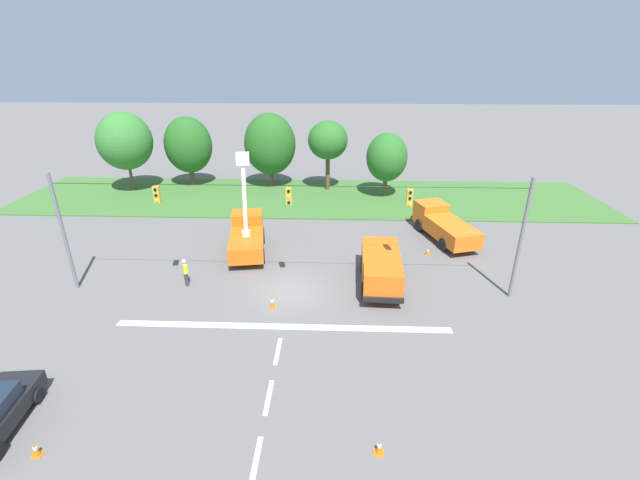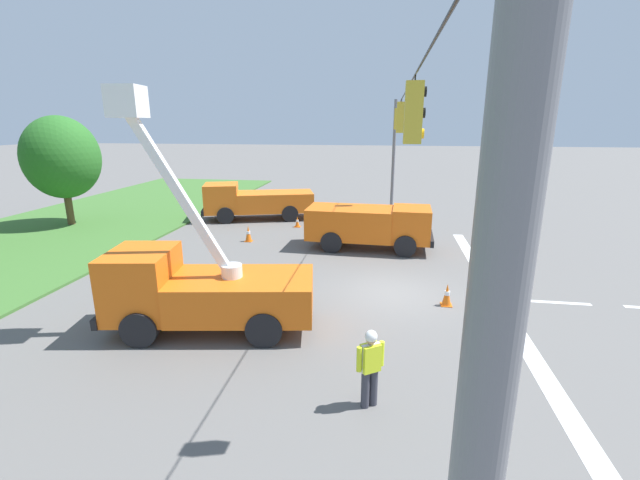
# 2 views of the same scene
# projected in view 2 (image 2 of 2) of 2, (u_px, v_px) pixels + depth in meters

# --- Properties ---
(ground_plane) EXTENTS (200.00, 200.00, 0.00)m
(ground_plane) POSITION_uv_depth(u_px,v_px,m) (393.00, 293.00, 15.22)
(ground_plane) COLOR #605E5B
(lane_markings) EXTENTS (17.60, 15.25, 0.01)m
(lane_markings) POSITION_uv_depth(u_px,v_px,m) (543.00, 302.00, 14.48)
(lane_markings) COLOR silver
(lane_markings) RESTS_ON ground
(signal_gantry) EXTENTS (26.20, 0.33, 7.20)m
(signal_gantry) POSITION_uv_depth(u_px,v_px,m) (399.00, 168.00, 14.01)
(signal_gantry) COLOR slate
(signal_gantry) RESTS_ON ground
(tree_far_east) EXTENTS (3.89, 4.21, 6.25)m
(tree_far_east) POSITION_uv_depth(u_px,v_px,m) (61.00, 158.00, 24.06)
(tree_far_east) COLOR brown
(tree_far_east) RESTS_ON ground
(utility_truck_bucket_lift) EXTENTS (3.19, 6.18, 6.79)m
(utility_truck_bucket_lift) POSITION_uv_depth(u_px,v_px,m) (199.00, 285.00, 12.27)
(utility_truck_bucket_lift) COLOR orange
(utility_truck_bucket_lift) RESTS_ON ground
(utility_truck_support_near) EXTENTS (4.11, 7.11, 2.24)m
(utility_truck_support_near) POSITION_uv_depth(u_px,v_px,m) (255.00, 201.00, 26.52)
(utility_truck_support_near) COLOR orange
(utility_truck_support_near) RESTS_ON ground
(utility_truck_support_far) EXTENTS (2.57, 5.99, 2.06)m
(utility_truck_support_far) POSITION_uv_depth(u_px,v_px,m) (369.00, 224.00, 20.31)
(utility_truck_support_far) COLOR orange
(utility_truck_support_far) RESTS_ON ground
(road_worker) EXTENTS (0.42, 0.56, 1.77)m
(road_worker) POSITION_uv_depth(u_px,v_px,m) (370.00, 364.00, 8.93)
(road_worker) COLOR #383842
(road_worker) RESTS_ON ground
(traffic_cone_foreground_right) EXTENTS (0.36, 0.36, 0.83)m
(traffic_cone_foreground_right) POSITION_uv_depth(u_px,v_px,m) (248.00, 233.00, 21.70)
(traffic_cone_foreground_right) COLOR orange
(traffic_cone_foreground_right) RESTS_ON ground
(traffic_cone_mid_left) EXTENTS (0.36, 0.36, 0.76)m
(traffic_cone_mid_left) POSITION_uv_depth(u_px,v_px,m) (447.00, 295.00, 14.11)
(traffic_cone_mid_left) COLOR orange
(traffic_cone_mid_left) RESTS_ON ground
(traffic_cone_mid_right) EXTENTS (0.36, 0.36, 0.63)m
(traffic_cone_mid_right) POSITION_uv_depth(u_px,v_px,m) (297.00, 222.00, 24.73)
(traffic_cone_mid_right) COLOR orange
(traffic_cone_mid_right) RESTS_ON ground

